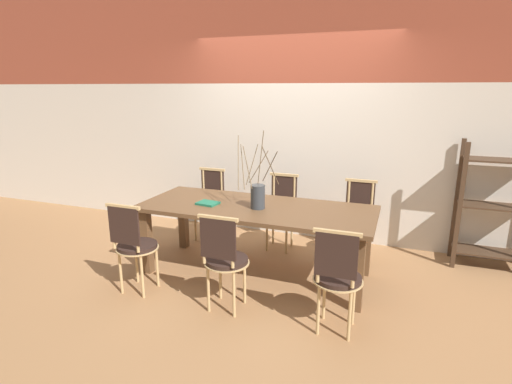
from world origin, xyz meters
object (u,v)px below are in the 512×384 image
Objects in this scene: shelving_rack at (496,207)px; dining_table at (256,215)px; book_stack at (208,203)px; chair_far_center at (358,216)px; chair_near_center at (337,275)px; vase_centerpiece at (258,195)px.

dining_table is at bearing -155.85° from shelving_rack.
dining_table is at bearing 11.17° from book_stack.
chair_near_center is at bearing 90.67° from chair_far_center.
chair_far_center is 0.66× the size of shelving_rack.
book_stack is at bearing -168.83° from dining_table.
dining_table is 2.63× the size of chair_near_center.
dining_table is 1.21m from chair_far_center.
shelving_rack is at bearing -168.99° from chair_far_center.
dining_table is 3.07× the size of vase_centerpiece.
chair_far_center is 1.17× the size of vase_centerpiece.
vase_centerpiece is at bearing 42.46° from chair_far_center.
chair_near_center reaches higher than book_stack.
chair_near_center is 1.60m from book_stack.
vase_centerpiece is 0.54m from book_stack.
dining_table is at bearing 141.03° from chair_near_center.
shelving_rack reaches higher than chair_near_center.
vase_centerpiece is at bearing 4.97° from book_stack.
book_stack is at bearing 155.04° from chair_near_center.
chair_far_center is (0.93, 0.77, -0.14)m from dining_table.
chair_far_center is 1.41m from shelving_rack.
dining_table is 1.73× the size of shelving_rack.
dining_table is 1.23m from chair_near_center.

